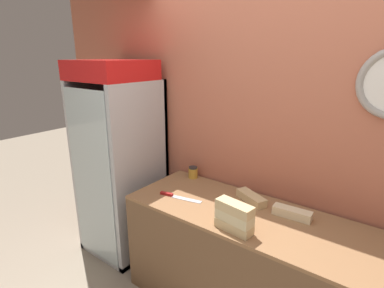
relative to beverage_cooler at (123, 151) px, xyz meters
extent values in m
cube|color=#B7664C|center=(1.45, 0.35, 0.30)|extent=(5.20, 0.06, 2.70)
cube|color=brown|center=(1.45, -0.05, -0.63)|extent=(1.92, 0.71, 0.84)
cube|color=#8E6642|center=(1.45, -0.05, -0.20)|extent=(1.92, 0.71, 0.02)
cube|color=#B2B7BC|center=(0.00, 0.28, -0.17)|extent=(0.67, 0.04, 1.76)
cube|color=#B2B7BC|center=(-0.31, -0.04, -0.17)|extent=(0.05, 0.68, 1.76)
cube|color=#B2B7BC|center=(0.31, -0.04, -0.17)|extent=(0.05, 0.68, 1.76)
cube|color=#B2B7BC|center=(0.00, -0.04, -1.03)|extent=(0.67, 0.68, 0.05)
cube|color=white|center=(0.00, 0.25, -0.17)|extent=(0.57, 0.02, 1.66)
cube|color=silver|center=(0.00, -0.39, -0.17)|extent=(0.57, 0.01, 1.66)
cube|color=red|center=(0.00, -0.08, 0.79)|extent=(0.67, 0.61, 0.18)
cube|color=silver|center=(0.00, -0.06, -0.64)|extent=(0.55, 0.56, 0.01)
cube|color=silver|center=(0.00, -0.06, -0.32)|extent=(0.55, 0.56, 0.01)
cube|color=silver|center=(0.00, -0.06, -0.01)|extent=(0.55, 0.56, 0.01)
cube|color=silver|center=(0.00, -0.06, 0.31)|extent=(0.55, 0.56, 0.01)
cylinder|color=orange|center=(0.07, -0.30, -0.24)|extent=(0.07, 0.07, 0.15)
cylinder|color=orange|center=(0.07, -0.30, -0.14)|extent=(0.03, 0.03, 0.06)
cylinder|color=navy|center=(-0.03, -0.29, 0.09)|extent=(0.08, 0.08, 0.18)
cylinder|color=navy|center=(-0.03, -0.29, 0.22)|extent=(0.03, 0.03, 0.08)
cylinder|color=gold|center=(-0.08, -0.29, 0.38)|extent=(0.08, 0.08, 0.14)
cylinder|color=gold|center=(-0.08, -0.29, 0.49)|extent=(0.03, 0.03, 0.06)
cylinder|color=navy|center=(0.22, -0.30, -0.25)|extent=(0.07, 0.07, 0.14)
cylinder|color=navy|center=(0.22, -0.30, -0.15)|extent=(0.03, 0.03, 0.06)
cylinder|color=#B2BCCC|center=(-0.05, -0.29, -0.23)|extent=(0.08, 0.08, 0.16)
cylinder|color=#B2BCCC|center=(-0.05, -0.29, -0.12)|extent=(0.03, 0.03, 0.07)
cylinder|color=gold|center=(-0.23, -0.30, 0.39)|extent=(0.07, 0.07, 0.16)
cylinder|color=gold|center=(-0.23, -0.30, 0.50)|extent=(0.03, 0.03, 0.07)
cube|color=tan|center=(1.45, -0.31, -0.15)|extent=(0.26, 0.12, 0.07)
cube|color=beige|center=(1.45, -0.31, -0.08)|extent=(0.27, 0.13, 0.07)
cube|color=tan|center=(1.45, -0.31, -0.02)|extent=(0.27, 0.13, 0.07)
cube|color=tan|center=(1.36, 0.13, -0.15)|extent=(0.29, 0.20, 0.06)
cube|color=beige|center=(1.69, 0.09, -0.15)|extent=(0.27, 0.10, 0.06)
cube|color=silver|center=(0.93, -0.15, -0.18)|extent=(0.26, 0.10, 0.00)
cube|color=maroon|center=(0.75, -0.19, -0.17)|extent=(0.11, 0.05, 0.02)
cylinder|color=gold|center=(0.70, 0.23, -0.14)|extent=(0.09, 0.09, 0.10)
cylinder|color=#262628|center=(0.70, 0.23, -0.08)|extent=(0.08, 0.08, 0.01)
camera|label=1|loc=(2.27, -1.85, 0.93)|focal=28.00mm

